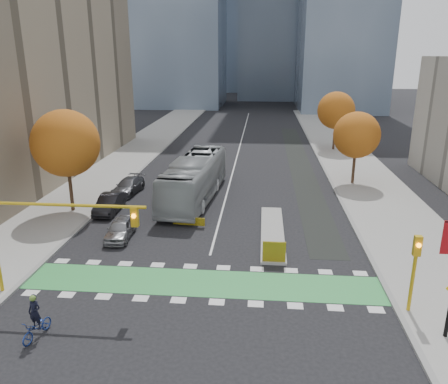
% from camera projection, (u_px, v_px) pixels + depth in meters
% --- Properties ---
extents(ground, '(300.00, 300.00, 0.00)m').
position_uv_depth(ground, '(199.00, 297.00, 22.90)').
color(ground, black).
rests_on(ground, ground).
extents(sidewalk_west, '(7.00, 120.00, 0.15)m').
position_uv_depth(sidewalk_west, '(92.00, 183.00, 43.02)').
color(sidewalk_west, gray).
rests_on(sidewalk_west, ground).
extents(sidewalk_east, '(7.00, 120.00, 0.15)m').
position_uv_depth(sidewalk_east, '(373.00, 190.00, 40.73)').
color(sidewalk_east, gray).
rests_on(sidewalk_east, ground).
extents(curb_west, '(0.30, 120.00, 0.16)m').
position_uv_depth(curb_west, '(127.00, 184.00, 42.72)').
color(curb_west, gray).
rests_on(curb_west, ground).
extents(curb_east, '(0.30, 120.00, 0.16)m').
position_uv_depth(curb_east, '(335.00, 189.00, 41.03)').
color(curb_east, gray).
rests_on(curb_east, ground).
extents(bike_crossing, '(20.00, 3.00, 0.01)m').
position_uv_depth(bike_crossing, '(203.00, 283.00, 24.33)').
color(bike_crossing, green).
rests_on(bike_crossing, ground).
extents(centre_line, '(0.15, 70.00, 0.01)m').
position_uv_depth(centre_line, '(240.00, 146.00, 60.89)').
color(centre_line, silver).
rests_on(centre_line, ground).
extents(bike_lane_paint, '(2.50, 50.00, 0.01)m').
position_uv_depth(bike_lane_paint, '(300.00, 164.00, 50.76)').
color(bike_lane_paint, black).
rests_on(bike_lane_paint, ground).
extents(median_island, '(1.60, 10.00, 0.16)m').
position_uv_depth(median_island, '(272.00, 232.00, 31.09)').
color(median_island, gray).
rests_on(median_island, ground).
extents(hazard_board, '(1.40, 0.12, 1.30)m').
position_uv_depth(hazard_board, '(274.00, 252.00, 26.31)').
color(hazard_board, yellow).
rests_on(hazard_board, median_island).
extents(tree_west, '(5.20, 5.20, 8.22)m').
position_uv_depth(tree_west, '(66.00, 143.00, 33.63)').
color(tree_west, '#332114').
rests_on(tree_west, ground).
extents(tree_east_near, '(4.40, 4.40, 7.08)m').
position_uv_depth(tree_east_near, '(357.00, 135.00, 41.31)').
color(tree_east_near, '#332114').
rests_on(tree_east_near, ground).
extents(tree_east_far, '(4.80, 4.80, 7.65)m').
position_uv_depth(tree_east_far, '(336.00, 110.00, 56.35)').
color(tree_east_far, '#332114').
rests_on(tree_east_far, ground).
extents(traffic_signal_west, '(8.53, 0.56, 5.20)m').
position_uv_depth(traffic_signal_west, '(39.00, 224.00, 21.88)').
color(traffic_signal_west, '#BF9914').
rests_on(traffic_signal_west, ground).
extents(traffic_signal_east, '(0.35, 0.43, 4.10)m').
position_uv_depth(traffic_signal_east, '(415.00, 263.00, 20.71)').
color(traffic_signal_east, '#BF9914').
rests_on(traffic_signal_east, ground).
extents(cyclist, '(1.00, 1.95, 2.14)m').
position_uv_depth(cyclist, '(36.00, 324.00, 19.44)').
color(cyclist, navy).
rests_on(cyclist, ground).
extents(bus, '(4.30, 13.79, 3.78)m').
position_uv_depth(bus, '(195.00, 178.00, 37.88)').
color(bus, '#989D9F').
rests_on(bus, ground).
extents(parked_car_a, '(1.77, 4.03, 1.35)m').
position_uv_depth(parked_car_a, '(120.00, 229.00, 30.12)').
color(parked_car_a, gray).
rests_on(parked_car_a, ground).
extents(parked_car_b, '(1.58, 4.41, 1.45)m').
position_uv_depth(parked_car_b, '(110.00, 203.00, 35.07)').
color(parked_car_b, black).
rests_on(parked_car_b, ground).
extents(parked_car_c, '(2.39, 4.82, 1.35)m').
position_uv_depth(parked_car_c, '(128.00, 186.00, 39.83)').
color(parked_car_c, '#4D4D52').
rests_on(parked_car_c, ground).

